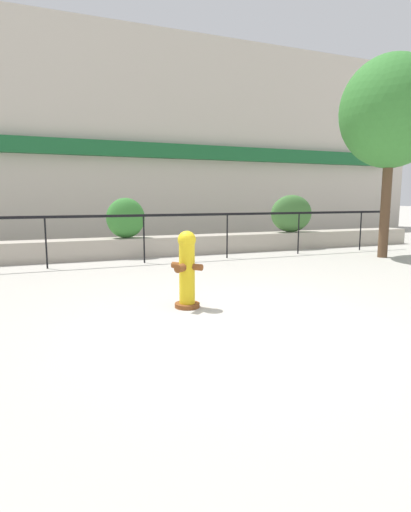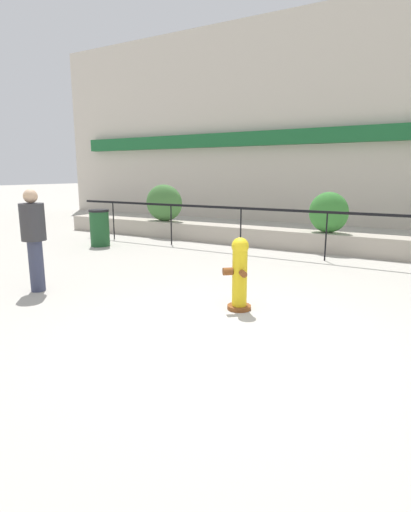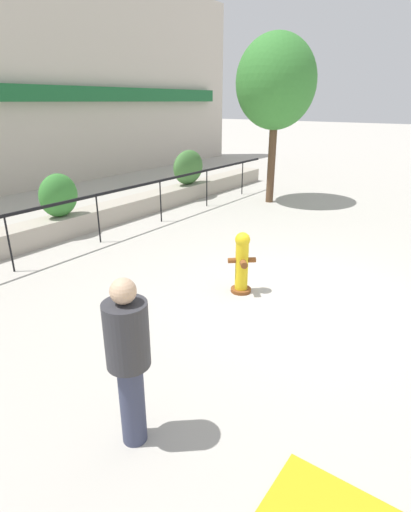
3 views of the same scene
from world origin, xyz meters
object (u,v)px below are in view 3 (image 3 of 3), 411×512
Objects in this scene: hedge_bush_2 at (188,167)px; hedge_bush_1 at (58,195)px; street_tree at (276,83)px; pedestrian at (128,354)px; fire_hydrant at (242,262)px.

hedge_bush_1 is at bearing 180.00° from hedge_bush_2.
hedge_bush_1 is 4.99m from hedge_bush_2.
street_tree reaches higher than hedge_bush_1.
street_tree is 2.88× the size of pedestrian.
street_tree reaches higher than pedestrian.
hedge_bush_1 is 7.13m from street_tree.
hedge_bush_2 is 0.80× the size of pedestrian.
pedestrian reaches higher than hedge_bush_1.
pedestrian is at bearing -166.01° from fire_hydrant.
hedge_bush_1 is 6.92m from pedestrian.
fire_hydrant is at bearing 13.99° from pedestrian.
fire_hydrant is (-5.07, -5.14, -0.50)m from hedge_bush_2.
hedge_bush_2 is 10.37m from pedestrian.
street_tree reaches higher than hedge_bush_2.
hedge_bush_2 reaches higher than fire_hydrant.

